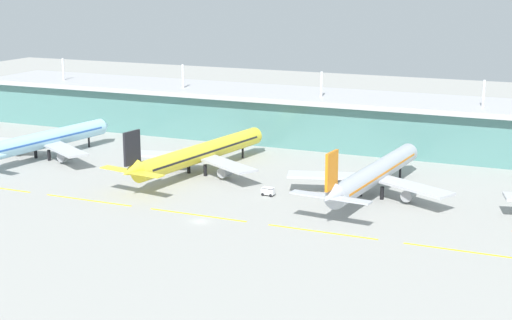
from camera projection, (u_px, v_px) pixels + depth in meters
name	position (u px, v px, depth m)	size (l,w,h in m)	color
ground_plane	(200.00, 221.00, 194.62)	(600.00, 600.00, 0.00)	#9E9E99
terminal_building	(326.00, 119.00, 282.04)	(288.00, 34.00, 27.25)	slate
airliner_nearest	(45.00, 140.00, 259.49)	(48.25, 61.72, 18.90)	#9ED1EA
airliner_near_middle	(200.00, 153.00, 239.94)	(48.18, 71.44, 18.90)	yellow
airliner_far_middle	(374.00, 174.00, 215.03)	(48.55, 68.67, 18.90)	#ADB2BC
taxiway_stripe_mid_west	(88.00, 200.00, 212.82)	(28.00, 0.70, 0.04)	yellow
taxiway_stripe_centre	(197.00, 215.00, 199.73)	(28.00, 0.70, 0.04)	yellow
taxiway_stripe_mid_east	(322.00, 232.00, 186.64)	(28.00, 0.70, 0.04)	yellow
taxiway_stripe_east	(465.00, 251.00, 173.56)	(28.00, 0.70, 0.04)	yellow
baggage_cart	(268.00, 191.00, 216.88)	(3.74, 2.26, 2.48)	silver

